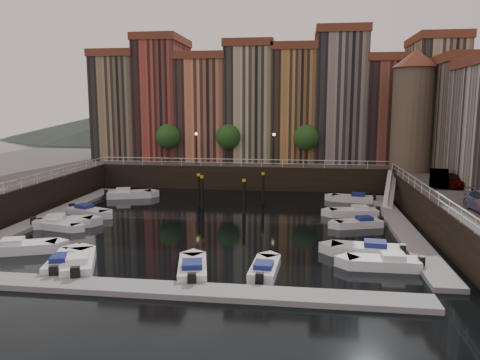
# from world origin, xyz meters

# --- Properties ---
(ground) EXTENTS (200.00, 200.00, 0.00)m
(ground) POSITION_xyz_m (0.00, 0.00, 0.00)
(ground) COLOR black
(ground) RESTS_ON ground
(quay_far) EXTENTS (80.00, 20.00, 3.00)m
(quay_far) POSITION_xyz_m (0.00, 26.00, 1.50)
(quay_far) COLOR black
(quay_far) RESTS_ON ground
(dock_left) EXTENTS (2.00, 28.00, 0.35)m
(dock_left) POSITION_xyz_m (-16.20, -1.00, 0.17)
(dock_left) COLOR gray
(dock_left) RESTS_ON ground
(dock_right) EXTENTS (2.00, 28.00, 0.35)m
(dock_right) POSITION_xyz_m (16.20, -1.00, 0.17)
(dock_right) COLOR gray
(dock_right) RESTS_ON ground
(dock_near) EXTENTS (30.00, 2.00, 0.35)m
(dock_near) POSITION_xyz_m (0.00, -17.00, 0.17)
(dock_near) COLOR gray
(dock_near) RESTS_ON ground
(mountains) EXTENTS (145.00, 100.00, 18.00)m
(mountains) POSITION_xyz_m (1.72, 110.00, 7.92)
(mountains) COLOR #2D382D
(mountains) RESTS_ON ground
(far_terrace) EXTENTS (48.70, 10.30, 17.50)m
(far_terrace) POSITION_xyz_m (3.31, 23.50, 10.95)
(far_terrace) COLOR #8C7859
(far_terrace) RESTS_ON quay_far
(corner_tower) EXTENTS (5.20, 5.20, 13.80)m
(corner_tower) POSITION_xyz_m (20.00, 14.50, 10.19)
(corner_tower) COLOR #6B5B4C
(corner_tower) RESTS_ON quay_right
(promenade_trees) EXTENTS (21.20, 3.20, 5.20)m
(promenade_trees) POSITION_xyz_m (-1.33, 18.20, 6.58)
(promenade_trees) COLOR black
(promenade_trees) RESTS_ON quay_far
(street_lamps) EXTENTS (10.36, 0.36, 4.18)m
(street_lamps) POSITION_xyz_m (-1.00, 17.20, 5.90)
(street_lamps) COLOR black
(street_lamps) RESTS_ON quay_far
(railings) EXTENTS (36.08, 34.04, 0.52)m
(railings) POSITION_xyz_m (0.00, 4.88, 3.79)
(railings) COLOR white
(railings) RESTS_ON ground
(gangway) EXTENTS (2.78, 8.32, 3.73)m
(gangway) POSITION_xyz_m (17.10, 10.00, 1.92)
(gangway) COLOR white
(gangway) RESTS_ON ground
(mooring_pilings) EXTENTS (7.05, 5.19, 3.78)m
(mooring_pilings) POSITION_xyz_m (-0.10, 5.56, 1.65)
(mooring_pilings) COLOR black
(mooring_pilings) RESTS_ON ground
(boat_left_0) EXTENTS (5.07, 3.38, 1.15)m
(boat_left_0) POSITION_xyz_m (-12.61, -11.22, 0.39)
(boat_left_0) COLOR white
(boat_left_0) RESTS_ON ground
(boat_left_1) EXTENTS (4.34, 2.38, 0.97)m
(boat_left_1) POSITION_xyz_m (-13.31, -4.72, 0.33)
(boat_left_1) COLOR white
(boat_left_1) RESTS_ON ground
(boat_left_2) EXTENTS (5.27, 3.22, 1.18)m
(boat_left_2) POSITION_xyz_m (-13.36, -3.85, 0.40)
(boat_left_2) COLOR white
(boat_left_2) RESTS_ON ground
(boat_left_3) EXTENTS (4.88, 3.30, 1.10)m
(boat_left_3) POSITION_xyz_m (-13.03, 0.51, 0.37)
(boat_left_3) COLOR white
(boat_left_3) RESTS_ON ground
(boat_left_4) EXTENTS (5.39, 3.43, 1.21)m
(boat_left_4) POSITION_xyz_m (-12.42, 9.53, 0.41)
(boat_left_4) COLOR white
(boat_left_4) RESTS_ON ground
(boat_right_0) EXTENTS (4.88, 1.77, 1.12)m
(boat_right_0) POSITION_xyz_m (13.17, -11.13, 0.38)
(boat_right_0) COLOR white
(boat_right_0) RESTS_ON ground
(boat_right_1) EXTENTS (5.19, 2.30, 1.17)m
(boat_right_1) POSITION_xyz_m (12.37, -8.51, 0.39)
(boat_right_1) COLOR white
(boat_right_1) RESTS_ON ground
(boat_right_2) EXTENTS (4.42, 2.76, 0.99)m
(boat_right_2) POSITION_xyz_m (12.72, -0.48, 0.33)
(boat_right_2) COLOR white
(boat_right_2) RESTS_ON ground
(boat_right_3) EXTENTS (4.92, 2.32, 1.11)m
(boat_right_3) POSITION_xyz_m (12.74, 3.73, 0.37)
(boat_right_3) COLOR white
(boat_right_3) RESTS_ON ground
(boat_right_4) EXTENTS (4.87, 2.48, 1.09)m
(boat_right_4) POSITION_xyz_m (13.35, 10.66, 0.37)
(boat_right_4) COLOR white
(boat_right_4) RESTS_ON ground
(boat_near_0) EXTENTS (2.74, 4.97, 1.11)m
(boat_near_0) POSITION_xyz_m (-7.81, -13.87, 0.37)
(boat_near_0) COLOR white
(boat_near_0) RESTS_ON ground
(boat_near_1) EXTENTS (3.59, 5.30, 1.20)m
(boat_near_1) POSITION_xyz_m (-6.72, -14.00, 0.40)
(boat_near_1) COLOR white
(boat_near_1) RESTS_ON ground
(boat_near_2) EXTENTS (2.71, 4.98, 1.11)m
(boat_near_2) POSITION_xyz_m (0.88, -13.97, 0.38)
(boat_near_2) COLOR white
(boat_near_2) RESTS_ON ground
(boat_near_3) EXTENTS (1.86, 4.49, 1.02)m
(boat_near_3) POSITION_xyz_m (5.39, -13.30, 0.34)
(boat_near_3) COLOR white
(boat_near_3) RESTS_ON ground
(car_a) EXTENTS (1.84, 3.93, 1.30)m
(car_a) POSITION_xyz_m (21.34, 3.44, 3.65)
(car_a) COLOR gray
(car_a) RESTS_ON quay_right
(car_b) EXTENTS (2.73, 4.94, 1.54)m
(car_b) POSITION_xyz_m (20.42, 4.10, 3.77)
(car_b) COLOR gray
(car_b) RESTS_ON quay_right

